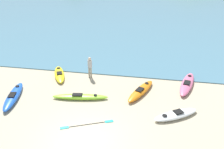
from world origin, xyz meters
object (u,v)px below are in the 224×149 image
kayak_on_sand_0 (80,97)px  loose_paddle (87,124)px  kayak_on_sand_3 (13,96)px  kayak_on_sand_5 (187,84)px  person_near_waterline (90,66)px  kayak_on_sand_4 (59,74)px  kayak_on_sand_7 (176,115)px  kayak_on_sand_6 (141,91)px

kayak_on_sand_0 → loose_paddle: size_ratio=1.30×
kayak_on_sand_3 → loose_paddle: size_ratio=1.31×
kayak_on_sand_5 → person_near_waterline: 6.65m
kayak_on_sand_4 → kayak_on_sand_5: size_ratio=0.79×
kayak_on_sand_5 → loose_paddle: size_ratio=1.35×
kayak_on_sand_0 → kayak_on_sand_7: bearing=-9.0°
kayak_on_sand_4 → kayak_on_sand_5: (8.82, 0.09, 0.02)m
person_near_waterline → kayak_on_sand_4: bearing=-174.2°
kayak_on_sand_0 → person_near_waterline: bearing=92.5°
kayak_on_sand_0 → kayak_on_sand_4: 3.57m
loose_paddle → kayak_on_sand_0: bearing=114.1°
kayak_on_sand_3 → person_near_waterline: bearing=43.5°
kayak_on_sand_5 → kayak_on_sand_4: bearing=-179.4°
person_near_waterline → loose_paddle: bearing=-77.2°
kayak_on_sand_0 → loose_paddle: bearing=-65.9°
person_near_waterline → kayak_on_sand_6: bearing=-23.5°
kayak_on_sand_4 → kayak_on_sand_6: kayak_on_sand_6 is taller
kayak_on_sand_6 → kayak_on_sand_7: 3.04m
kayak_on_sand_7 → kayak_on_sand_5: bearing=77.0°
kayak_on_sand_7 → person_near_waterline: size_ratio=1.73×
kayak_on_sand_4 → loose_paddle: kayak_on_sand_4 is taller
kayak_on_sand_4 → kayak_on_sand_6: (5.89, -1.38, 0.02)m
kayak_on_sand_3 → kayak_on_sand_5: size_ratio=0.97×
kayak_on_sand_0 → kayak_on_sand_5: (6.49, 2.80, 0.03)m
kayak_on_sand_5 → kayak_on_sand_3: bearing=-161.5°
kayak_on_sand_0 → kayak_on_sand_3: 4.04m
kayak_on_sand_5 → kayak_on_sand_6: bearing=-153.5°
kayak_on_sand_3 → kayak_on_sand_7: size_ratio=1.31×
kayak_on_sand_0 → kayak_on_sand_4: (-2.33, 2.71, 0.01)m
kayak_on_sand_3 → kayak_on_sand_6: size_ratio=1.09×
kayak_on_sand_6 → person_near_waterline: size_ratio=2.08×
person_near_waterline → kayak_on_sand_3: bearing=-136.5°
kayak_on_sand_0 → kayak_on_sand_6: kayak_on_sand_6 is taller
kayak_on_sand_4 → person_near_waterline: (2.20, 0.22, 0.73)m
kayak_on_sand_5 → kayak_on_sand_6: 3.28m
kayak_on_sand_4 → loose_paddle: bearing=-56.4°
kayak_on_sand_5 → kayak_on_sand_6: size_ratio=1.12×
kayak_on_sand_0 → kayak_on_sand_6: (3.55, 1.33, 0.03)m
kayak_on_sand_0 → person_near_waterline: size_ratio=2.23×
kayak_on_sand_4 → loose_paddle: (3.42, -5.13, -0.13)m
kayak_on_sand_6 → loose_paddle: bearing=-123.3°
loose_paddle → kayak_on_sand_7: bearing=18.6°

